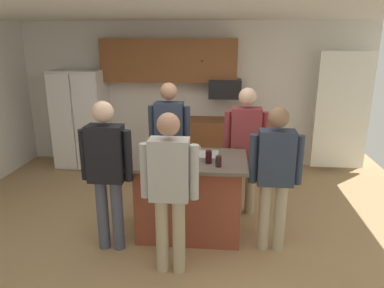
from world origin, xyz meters
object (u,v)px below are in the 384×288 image
Objects in this scene: kitchen_island at (190,196)px; mug_ceramic_white at (167,151)px; refrigerator at (82,119)px; glass_short_whisky at (149,157)px; person_guest_left at (275,171)px; serving_tray at (200,155)px; microwave_over_range at (225,89)px; glass_pilsner at (209,157)px; person_elder_center at (107,167)px; person_guest_by_door at (246,143)px; mug_blue_stoneware at (194,148)px; person_host_foreground at (169,136)px; tumbler_amber at (188,160)px; person_guest_right at (170,184)px; glass_dark_ale at (219,161)px.

mug_ceramic_white is (-0.29, 0.11, 0.53)m from kitchen_island.
refrigerator is 3.05m from glass_short_whisky.
person_guest_left reaches higher than serving_tray.
microwave_over_range is 2.58m from glass_pilsner.
microwave_over_range is at bearing -61.66° from person_guest_left.
mug_ceramic_white is at bearing 16.62° from person_elder_center.
person_guest_by_door is at bearing 6.91° from person_elder_center.
serving_tray is (0.09, -0.21, -0.02)m from mug_blue_stoneware.
person_host_foreground reaches higher than person_guest_by_door.
tumbler_amber is at bearing -109.24° from serving_tray.
person_guest_by_door is 1.03× the size of person_guest_right.
person_elder_center is (-1.53, -1.02, -0.01)m from person_guest_by_door.
microwave_over_range is 0.33× the size of person_guest_by_door.
mug_ceramic_white is 1.00× the size of mug_blue_stoneware.
person_elder_center is 0.97× the size of person_host_foreground.
mug_ceramic_white is (-1.24, 0.38, 0.07)m from person_guest_left.
refrigerator reaches higher than tumbler_amber.
person_elder_center is at bearing -141.35° from mug_blue_stoneware.
person_guest_by_door is 0.98× the size of person_host_foreground.
tumbler_amber is (-0.34, -0.01, 0.01)m from glass_dark_ale.
mug_ceramic_white is at bearing 128.49° from tumbler_amber.
person_guest_right is (0.24, -1.53, -0.06)m from person_host_foreground.
refrigerator is 3.35m from person_guest_by_door.
refrigerator is 14.50× the size of glass_dark_ale.
glass_short_whisky is at bearing 12.74° from person_guest_left.
glass_dark_ale is (0.69, -0.99, 0.01)m from person_host_foreground.
refrigerator reaches higher than mug_blue_stoneware.
person_elder_center is at bearing -48.53° from person_host_foreground.
person_elder_center is 11.85× the size of glass_pilsner.
tumbler_amber is at bearing -4.39° from person_guest_right.
glass_pilsner is at bearing -64.33° from mug_blue_stoneware.
serving_tray is (-0.27, -2.34, -0.47)m from microwave_over_range.
tumbler_amber is at bearing -15.43° from person_elder_center.
kitchen_island is at bearing 147.76° from glass_pilsner.
person_guest_right reaches higher than glass_pilsner.
person_guest_by_door is 0.77m from serving_tray.
microwave_over_range is at bearing 83.48° from serving_tray.
mug_blue_stoneware is 0.30× the size of serving_tray.
glass_dark_ale reaches higher than mug_ceramic_white.
glass_dark_ale is (-0.61, 0.03, 0.08)m from person_guest_left.
tumbler_amber is (2.22, -2.54, 0.15)m from refrigerator.
refrigerator is 3.60m from glass_dark_ale.
person_host_foreground is 0.94m from glass_short_whisky.
person_guest_by_door is 0.72m from mug_blue_stoneware.
refrigerator is 1.03× the size of person_guest_by_door.
glass_short_whisky is 0.61m from serving_tray.
kitchen_island is 0.78× the size of person_guest_by_door.
person_elder_center is 1.81m from person_guest_left.
mug_blue_stoneware is at bearing -41.80° from refrigerator.
refrigerator reaches higher than mug_ceramic_white.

